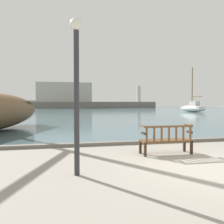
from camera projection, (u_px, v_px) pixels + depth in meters
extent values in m
plane|color=gray|center=(209.00, 169.00, 6.14)|extent=(160.00, 160.00, 0.00)
cube|color=#476670|center=(74.00, 110.00, 48.97)|extent=(100.00, 80.00, 0.08)
cube|color=slate|center=(150.00, 142.00, 9.88)|extent=(40.00, 0.30, 0.12)
cube|color=#322113|center=(140.00, 147.00, 7.92)|extent=(0.07, 0.07, 0.42)
cube|color=#322113|center=(184.00, 145.00, 8.25)|extent=(0.07, 0.07, 0.42)
cube|color=#322113|center=(145.00, 150.00, 7.48)|extent=(0.07, 0.07, 0.42)
cube|color=#322113|center=(191.00, 148.00, 7.81)|extent=(0.07, 0.07, 0.42)
cube|color=brown|center=(166.00, 141.00, 7.85)|extent=(1.61, 0.54, 0.06)
cube|color=brown|center=(169.00, 126.00, 7.62)|extent=(1.60, 0.07, 0.06)
cube|color=brown|center=(147.00, 135.00, 7.48)|extent=(0.06, 0.04, 0.41)
cube|color=brown|center=(154.00, 135.00, 7.53)|extent=(0.06, 0.04, 0.41)
cube|color=brown|center=(162.00, 134.00, 7.58)|extent=(0.06, 0.04, 0.41)
cube|color=brown|center=(169.00, 134.00, 7.63)|extent=(0.06, 0.04, 0.41)
cube|color=brown|center=(176.00, 134.00, 7.68)|extent=(0.06, 0.04, 0.41)
cube|color=brown|center=(183.00, 134.00, 7.73)|extent=(0.06, 0.04, 0.41)
cube|color=brown|center=(190.00, 133.00, 7.78)|extent=(0.06, 0.04, 0.41)
cube|color=#322113|center=(144.00, 133.00, 7.59)|extent=(0.06, 0.30, 0.06)
cube|color=brown|center=(143.00, 126.00, 7.67)|extent=(0.07, 0.47, 0.04)
cube|color=#322113|center=(190.00, 132.00, 7.92)|extent=(0.06, 0.30, 0.06)
cube|color=brown|center=(188.00, 125.00, 8.00)|extent=(0.07, 0.47, 0.04)
ellipsoid|color=silver|center=(192.00, 109.00, 39.23)|extent=(2.51, 5.60, 1.02)
cube|color=white|center=(192.00, 107.00, 39.22)|extent=(2.01, 4.89, 0.08)
cube|color=beige|center=(194.00, 104.00, 38.83)|extent=(1.12, 1.63, 0.82)
cylinder|color=brown|center=(192.00, 87.00, 39.22)|extent=(0.16, 0.16, 6.14)
cylinder|color=brown|center=(197.00, 96.00, 38.27)|extent=(0.51, 2.18, 0.13)
cylinder|color=#2D2D33|center=(77.00, 104.00, 5.53)|extent=(0.12, 0.12, 3.21)
sphere|color=silver|center=(76.00, 24.00, 5.46)|extent=(0.28, 0.28, 0.28)
cube|color=slate|center=(70.00, 105.00, 61.58)|extent=(44.40, 2.40, 1.66)
cube|color=#B7B2A3|center=(64.00, 92.00, 61.15)|extent=(13.35, 2.00, 4.76)
cylinder|color=beige|center=(139.00, 94.00, 65.49)|extent=(1.00, 1.00, 4.16)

